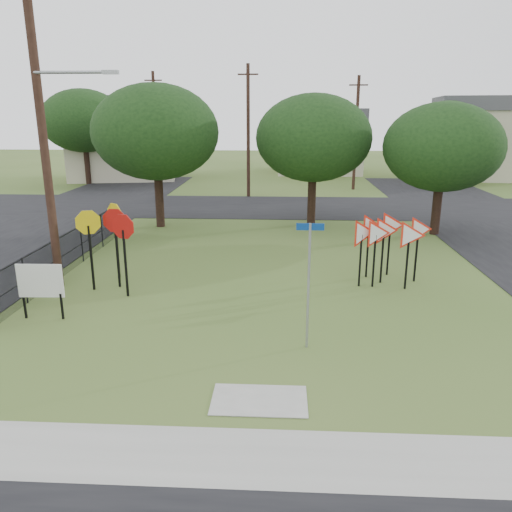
% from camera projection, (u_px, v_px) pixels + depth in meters
% --- Properties ---
extents(ground, '(140.00, 140.00, 0.00)m').
position_uv_depth(ground, '(264.00, 349.00, 12.73)').
color(ground, '#3F5B22').
extents(sidewalk, '(30.00, 1.60, 0.02)m').
position_uv_depth(sidewalk, '(255.00, 457.00, 8.70)').
color(sidewalk, '#9A9991').
rests_on(sidewalk, ground).
extents(planting_strip, '(30.00, 0.80, 0.02)m').
position_uv_depth(planting_strip, '(250.00, 510.00, 7.55)').
color(planting_strip, '#3F5B22').
rests_on(planting_strip, ground).
extents(street_left, '(8.00, 50.00, 0.02)m').
position_uv_depth(street_left, '(12.00, 244.00, 22.94)').
color(street_left, black).
rests_on(street_left, ground).
extents(street_far, '(60.00, 8.00, 0.02)m').
position_uv_depth(street_far, '(275.00, 207.00, 31.93)').
color(street_far, black).
rests_on(street_far, ground).
extents(curb_pad, '(2.00, 1.20, 0.02)m').
position_uv_depth(curb_pad, '(259.00, 400.00, 10.43)').
color(curb_pad, '#9A9991').
rests_on(curb_pad, ground).
extents(street_name_sign, '(0.67, 0.07, 3.25)m').
position_uv_depth(street_name_sign, '(309.00, 279.00, 12.32)').
color(street_name_sign, '#919499').
rests_on(street_name_sign, ground).
extents(stop_sign_cluster, '(2.15, 2.31, 2.76)m').
position_uv_depth(stop_sign_cluster, '(111.00, 230.00, 16.68)').
color(stop_sign_cluster, black).
rests_on(stop_sign_cluster, ground).
extents(yield_sign_cluster, '(3.04, 1.66, 2.42)m').
position_uv_depth(yield_sign_cluster, '(387.00, 234.00, 17.24)').
color(yield_sign_cluster, black).
rests_on(yield_sign_cluster, ground).
extents(info_board, '(1.33, 0.08, 1.66)m').
position_uv_depth(info_board, '(40.00, 283.00, 14.31)').
color(info_board, black).
rests_on(info_board, ground).
extents(utility_pole_main, '(3.55, 0.33, 10.00)m').
position_uv_depth(utility_pole_main, '(44.00, 132.00, 15.98)').
color(utility_pole_main, '#39231A').
rests_on(utility_pole_main, ground).
extents(far_pole_a, '(1.40, 0.24, 9.00)m').
position_uv_depth(far_pole_a, '(248.00, 131.00, 34.60)').
color(far_pole_a, '#39231A').
rests_on(far_pole_a, ground).
extents(far_pole_b, '(1.40, 0.24, 8.50)m').
position_uv_depth(far_pole_b, '(356.00, 133.00, 38.10)').
color(far_pole_b, '#39231A').
rests_on(far_pole_b, ground).
extents(far_pole_c, '(1.40, 0.24, 9.00)m').
position_uv_depth(far_pole_c, '(156.00, 128.00, 40.76)').
color(far_pole_c, '#39231A').
rests_on(far_pole_c, ground).
extents(fence_run, '(0.05, 11.55, 1.50)m').
position_uv_depth(fence_run, '(70.00, 250.00, 18.90)').
color(fence_run, black).
rests_on(fence_run, ground).
extents(house_left, '(10.58, 8.88, 7.20)m').
position_uv_depth(house_left, '(123.00, 138.00, 45.06)').
color(house_left, beige).
rests_on(house_left, ground).
extents(house_mid, '(8.40, 8.40, 6.20)m').
position_uv_depth(house_mid, '(319.00, 140.00, 50.05)').
color(house_mid, beige).
rests_on(house_mid, ground).
extents(house_right, '(8.30, 8.30, 7.20)m').
position_uv_depth(house_right, '(476.00, 137.00, 45.37)').
color(house_right, beige).
rests_on(house_right, ground).
extents(tree_near_left, '(6.40, 6.40, 7.27)m').
position_uv_depth(tree_near_left, '(156.00, 132.00, 25.13)').
color(tree_near_left, black).
rests_on(tree_near_left, ground).
extents(tree_near_mid, '(6.00, 6.00, 6.80)m').
position_uv_depth(tree_near_mid, '(314.00, 138.00, 25.78)').
color(tree_near_mid, black).
rests_on(tree_near_mid, ground).
extents(tree_near_right, '(5.60, 5.60, 6.33)m').
position_uv_depth(tree_near_right, '(443.00, 147.00, 23.64)').
color(tree_near_right, black).
rests_on(tree_near_right, ground).
extents(tree_far_left, '(6.80, 6.80, 7.73)m').
position_uv_depth(tree_far_left, '(83.00, 121.00, 40.91)').
color(tree_far_left, black).
rests_on(tree_far_left, ground).
extents(tree_far_right, '(6.00, 6.00, 6.80)m').
position_uv_depth(tree_far_right, '(446.00, 129.00, 41.48)').
color(tree_far_right, black).
rests_on(tree_far_right, ground).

